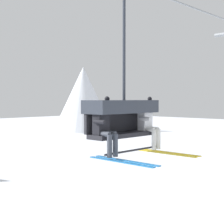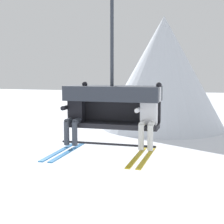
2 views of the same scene
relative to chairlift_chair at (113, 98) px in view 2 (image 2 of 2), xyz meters
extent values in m
cone|color=silver|center=(-3.23, 33.39, 0.26)|extent=(14.33, 14.33, 12.92)
cube|color=#232328|center=(0.00, -0.07, -0.55)|extent=(1.91, 0.48, 0.10)
cube|color=#232328|center=(0.00, 0.21, -0.27)|extent=(1.91, 0.08, 0.45)
cube|color=#2D333D|center=(0.00, -0.01, 0.10)|extent=(1.95, 0.68, 0.30)
cylinder|color=black|center=(0.00, -0.39, -0.88)|extent=(1.91, 0.04, 0.04)
cylinder|color=#2D333D|center=(0.00, -0.07, 1.58)|extent=(0.07, 0.07, 2.65)
cube|color=black|center=(-0.76, -0.09, -0.24)|extent=(0.32, 0.22, 0.52)
sphere|color=silver|center=(-0.76, -0.09, 0.12)|extent=(0.22, 0.22, 0.22)
ellipsoid|color=black|center=(-0.76, -0.19, 0.12)|extent=(0.16, 0.04, 0.08)
cylinder|color=#3D424C|center=(-0.85, -0.26, -0.46)|extent=(0.11, 0.34, 0.11)
cylinder|color=#3D424C|center=(-0.68, -0.26, -0.46)|extent=(0.11, 0.34, 0.11)
cylinder|color=#3D424C|center=(-0.85, -0.43, -0.70)|extent=(0.11, 0.11, 0.48)
cylinder|color=#3D424C|center=(-0.68, -0.43, -0.70)|extent=(0.11, 0.11, 0.48)
cube|color=#1E6BB2|center=(-0.85, -0.73, -0.99)|extent=(0.09, 1.70, 0.02)
cube|color=#1E6BB2|center=(-0.68, -0.73, -0.99)|extent=(0.09, 1.70, 0.02)
cylinder|color=black|center=(-0.95, -0.24, -0.20)|extent=(0.09, 0.30, 0.09)
cylinder|color=black|center=(-0.58, -0.09, 0.11)|extent=(0.09, 0.09, 0.30)
sphere|color=black|center=(-0.58, -0.09, 0.28)|extent=(0.11, 0.11, 0.11)
cube|color=silver|center=(0.76, -0.09, -0.24)|extent=(0.32, 0.22, 0.52)
sphere|color=black|center=(0.76, -0.09, 0.12)|extent=(0.22, 0.22, 0.22)
ellipsoid|color=black|center=(0.76, -0.19, 0.12)|extent=(0.17, 0.04, 0.08)
cylinder|color=silver|center=(0.68, -0.26, -0.46)|extent=(0.11, 0.34, 0.11)
cylinder|color=silver|center=(0.85, -0.26, -0.46)|extent=(0.11, 0.34, 0.11)
cylinder|color=silver|center=(0.68, -0.43, -0.70)|extent=(0.11, 0.11, 0.48)
cylinder|color=silver|center=(0.85, -0.43, -0.70)|extent=(0.11, 0.11, 0.48)
cube|color=gold|center=(0.68, -0.73, -0.99)|extent=(0.09, 1.70, 0.02)
cube|color=gold|center=(0.85, -0.73, -0.99)|extent=(0.09, 1.70, 0.02)
cylinder|color=silver|center=(0.58, -0.24, -0.20)|extent=(0.09, 0.30, 0.09)
cylinder|color=silver|center=(0.95, -0.09, 0.11)|extent=(0.09, 0.09, 0.30)
sphere|color=black|center=(0.95, -0.09, 0.28)|extent=(0.11, 0.11, 0.11)
camera|label=1|loc=(-5.94, -5.35, 0.28)|focal=55.00mm
camera|label=2|loc=(1.88, -6.75, 0.57)|focal=55.00mm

